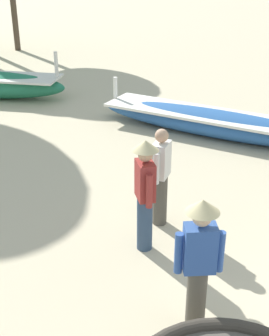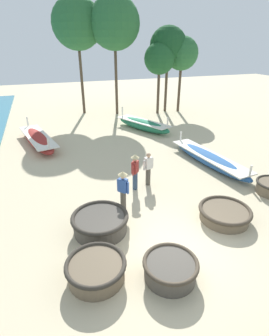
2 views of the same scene
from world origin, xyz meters
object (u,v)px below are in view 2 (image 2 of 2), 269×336
at_px(long_boat_ochre_hull, 209,159).
at_px(fisherman_standing_right, 123,188).
at_px(tree_leftmost, 168,46).
at_px(tree_right_mid, 77,24).
at_px(coracle_weathered, 96,269).
at_px(coracle_upturned, 170,268).
at_px(fisherman_standing_left, 135,170).
at_px(fisherman_hauling, 148,168).
at_px(coracle_far_right, 225,213).
at_px(long_boat_white_hull, 38,139).
at_px(tree_rightmost, 160,59).
at_px(tree_center, 115,23).
at_px(long_boat_red_hull, 143,125).
at_px(coracle_far_left, 100,222).
at_px(tree_left_mid, 182,54).

bearing_deg(long_boat_ochre_hull, fisherman_standing_right, -155.81).
relative_size(tree_leftmost, tree_right_mid, 0.78).
bearing_deg(coracle_weathered, coracle_upturned, -18.98).
bearing_deg(fisherman_standing_left, long_boat_ochre_hull, 14.29).
bearing_deg(tree_leftmost, fisherman_hauling, -118.84).
xyz_separation_m(fisherman_standing_left, tree_leftmost, (7.69, 12.89, 4.70)).
xyz_separation_m(coracle_far_right, long_boat_white_hull, (-6.26, 10.62, 0.09)).
bearing_deg(fisherman_standing_right, tree_leftmost, 58.66).
distance_m(tree_rightmost, tree_center, 4.57).
xyz_separation_m(long_boat_ochre_hull, fisherman_standing_left, (-4.67, -1.19, 0.66)).
bearing_deg(long_boat_red_hull, tree_center, 94.69).
bearing_deg(fisherman_hauling, tree_right_mid, 91.41).
xyz_separation_m(fisherman_hauling, tree_leftmost, (6.99, 12.70, 4.82)).
bearing_deg(coracle_far_left, fisherman_standing_left, 47.41).
xyz_separation_m(coracle_weathered, tree_right_mid, (3.02, 19.07, 6.98)).
relative_size(fisherman_standing_right, tree_right_mid, 0.18).
height_order(long_boat_white_hull, tree_left_mid, tree_left_mid).
relative_size(coracle_upturned, tree_leftmost, 0.21).
xyz_separation_m(coracle_far_right, fisherman_hauling, (-1.65, 3.40, 0.58)).
height_order(fisherman_standing_left, tree_center, tree_center).
bearing_deg(coracle_weathered, tree_right_mid, 80.99).
xyz_separation_m(fisherman_hauling, tree_rightmost, (6.00, 12.20, 3.82)).
bearing_deg(fisherman_hauling, tree_center, 79.68).
relative_size(coracle_weathered, tree_left_mid, 0.26).
bearing_deg(long_boat_ochre_hull, fisherman_standing_left, -165.71).
bearing_deg(long_boat_ochre_hull, tree_center, 97.20).
height_order(fisherman_standing_right, fisherman_standing_left, same).
distance_m(long_boat_white_hull, tree_leftmost, 13.88).
bearing_deg(coracle_weathered, tree_rightmost, 60.59).
xyz_separation_m(coracle_far_right, tree_rightmost, (4.34, 15.59, 4.39)).
bearing_deg(long_boat_ochre_hull, coracle_far_right, -117.76).
xyz_separation_m(coracle_far_right, tree_left_mid, (6.50, 15.68, 4.76)).
distance_m(long_boat_red_hull, fisherman_standing_left, 8.84).
distance_m(coracle_far_left, tree_leftmost, 18.84).
distance_m(coracle_far_right, tree_left_mid, 17.63).
distance_m(fisherman_hauling, fisherman_standing_left, 0.73).
distance_m(coracle_far_right, coracle_far_left, 4.56).
relative_size(fisherman_standing_left, tree_center, 0.18).
xyz_separation_m(coracle_far_left, tree_leftmost, (9.81, 15.19, 5.30)).
bearing_deg(coracle_far_right, coracle_far_left, 168.47).
xyz_separation_m(coracle_far_right, fisherman_standing_left, (-2.35, 3.21, 0.70)).
xyz_separation_m(tree_right_mid, tree_rightmost, (6.36, -2.43, -2.64)).
bearing_deg(fisherman_standing_left, long_boat_red_hull, 66.19).
distance_m(tree_right_mid, tree_rightmost, 7.30).
relative_size(coracle_far_right, coracle_far_left, 0.97).
distance_m(coracle_far_left, tree_rightmost, 17.65).
height_order(fisherman_standing_right, tree_right_mid, tree_right_mid).
relative_size(coracle_far_right, long_boat_ochre_hull, 0.33).
relative_size(coracle_far_right, fisherman_hauling, 1.22).
height_order(long_boat_red_hull, fisherman_standing_left, fisherman_standing_left).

